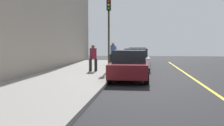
# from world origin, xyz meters

# --- Properties ---
(ground_plane) EXTENTS (56.00, 56.00, 0.00)m
(ground_plane) POSITION_xyz_m (0.00, 0.00, 0.00)
(ground_plane) COLOR black
(sidewalk) EXTENTS (28.00, 4.60, 0.15)m
(sidewalk) POSITION_xyz_m (0.00, -3.30, 0.07)
(sidewalk) COLOR gray
(sidewalk) RESTS_ON ground
(lane_stripe_centre) EXTENTS (28.00, 0.14, 0.01)m
(lane_stripe_centre) POSITION_xyz_m (0.00, 3.20, 0.00)
(lane_stripe_centre) COLOR gold
(lane_stripe_centre) RESTS_ON ground
(snow_bank_curb) EXTENTS (6.73, 0.56, 0.22)m
(snow_bank_curb) POSITION_xyz_m (-5.51, -0.70, 0.11)
(snow_bank_curb) COLOR white
(snow_bank_curb) RESTS_ON ground
(parked_car_navy) EXTENTS (4.48, 1.96, 1.51)m
(parked_car_navy) POSITION_xyz_m (-11.96, 0.03, 0.76)
(parked_car_navy) COLOR black
(parked_car_navy) RESTS_ON ground
(parked_car_white) EXTENTS (4.77, 2.02, 1.51)m
(parked_car_white) POSITION_xyz_m (-5.85, 0.03, 0.76)
(parked_car_white) COLOR black
(parked_car_white) RESTS_ON ground
(parked_car_maroon) EXTENTS (4.13, 1.91, 1.51)m
(parked_car_maroon) POSITION_xyz_m (0.10, -0.12, 0.76)
(parked_car_maroon) COLOR black
(parked_car_maroon) RESTS_ON ground
(pedestrian_burgundy_coat) EXTENTS (0.52, 0.48, 1.63)m
(pedestrian_burgundy_coat) POSITION_xyz_m (-2.59, -2.50, 1.02)
(pedestrian_burgundy_coat) COLOR black
(pedestrian_burgundy_coat) RESTS_ON sidewalk
(pedestrian_blue_coat) EXTENTS (0.52, 0.60, 1.82)m
(pedestrian_blue_coat) POSITION_xyz_m (-7.85, -1.88, 1.12)
(pedestrian_blue_coat) COLOR black
(pedestrian_blue_coat) RESTS_ON sidewalk
(pedestrian_brown_coat) EXTENTS (0.52, 0.52, 1.68)m
(pedestrian_brown_coat) POSITION_xyz_m (-10.04, -2.07, 1.04)
(pedestrian_brown_coat) COLOR black
(pedestrian_brown_coat) RESTS_ON sidewalk
(traffic_light_pole) EXTENTS (0.35, 0.26, 4.53)m
(traffic_light_pole) POSITION_xyz_m (-3.63, -1.66, 3.20)
(traffic_light_pole) COLOR #2D2D19
(traffic_light_pole) RESTS_ON sidewalk
(rolling_suitcase) EXTENTS (0.34, 0.22, 0.90)m
(rolling_suitcase) POSITION_xyz_m (-9.67, -2.23, 0.42)
(rolling_suitcase) COLOR #191E38
(rolling_suitcase) RESTS_ON sidewalk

